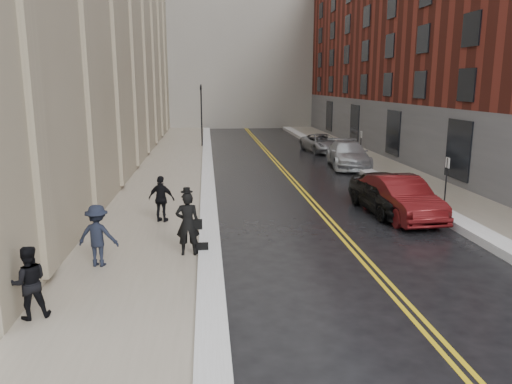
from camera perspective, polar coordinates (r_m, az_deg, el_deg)
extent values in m
plane|color=black|center=(13.24, 4.57, -11.21)|extent=(160.00, 160.00, 0.00)
cube|color=gray|center=(28.51, -10.16, 1.60)|extent=(4.00, 64.00, 0.15)
cube|color=gray|center=(30.56, 15.98, 2.02)|extent=(3.00, 64.00, 0.15)
cube|color=gold|center=(28.80, 3.63, 1.73)|extent=(0.12, 64.00, 0.01)
cube|color=gold|center=(28.84, 4.10, 1.74)|extent=(0.12, 64.00, 0.01)
cube|color=white|center=(28.41, -5.53, 1.81)|extent=(0.70, 60.80, 0.26)
cube|color=white|center=(29.91, 12.69, 2.13)|extent=(0.85, 60.80, 0.30)
cube|color=maroon|center=(40.30, 24.75, 16.52)|extent=(14.00, 50.00, 18.00)
cylinder|color=black|center=(42.03, -6.24, 8.58)|extent=(0.12, 0.12, 5.20)
imported|color=black|center=(41.95, -6.31, 11.30)|extent=(0.18, 0.15, 0.90)
cylinder|color=black|center=(22.75, 20.87, 0.91)|extent=(0.06, 0.06, 2.20)
cube|color=white|center=(22.60, 21.05, 3.15)|extent=(0.02, 0.35, 0.45)
cylinder|color=black|center=(33.77, 11.87, 4.93)|extent=(0.06, 0.06, 2.20)
cube|color=white|center=(33.67, 11.94, 6.45)|extent=(0.02, 0.35, 0.45)
imported|color=black|center=(21.48, 14.69, -0.06)|extent=(2.25, 4.95, 1.65)
imported|color=#4F0E10|center=(20.72, 16.12, -0.59)|extent=(2.13, 5.13, 1.65)
imported|color=#B8BBC0|center=(32.61, 10.48, 4.25)|extent=(2.90, 5.89, 1.65)
imported|color=#97999F|center=(39.68, 7.55, 5.56)|extent=(2.94, 5.23, 1.38)
imported|color=black|center=(15.23, -7.82, -3.60)|extent=(0.72, 0.47, 1.96)
imported|color=black|center=(12.24, -24.55, -9.38)|extent=(0.98, 0.88, 1.67)
imported|color=black|center=(14.92, -17.64, -4.76)|extent=(1.26, 0.87, 1.79)
imported|color=black|center=(19.06, -10.74, -0.78)|extent=(1.11, 0.75, 1.76)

